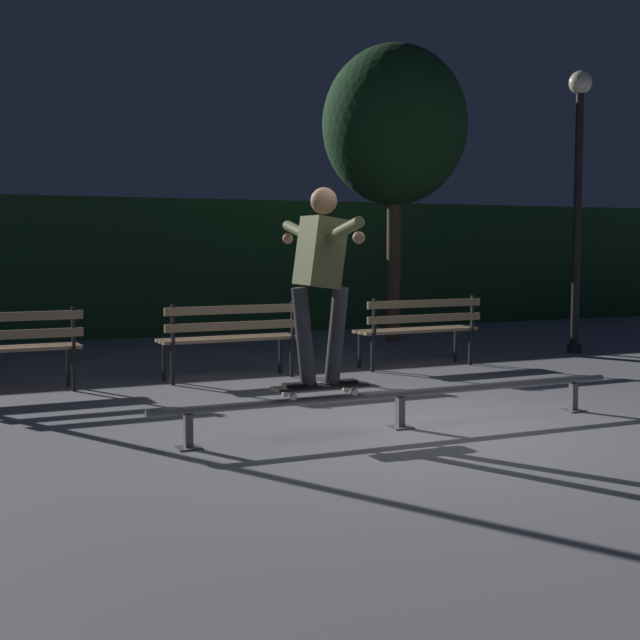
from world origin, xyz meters
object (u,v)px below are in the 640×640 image
Objects in this scene: skateboard at (320,387)px; lamp_post_right at (578,175)px; park_bench_right_center at (419,324)px; park_bench_leftmost at (0,342)px; grind_rail at (400,398)px; tree_far_right at (395,126)px; skateboarder at (321,269)px; park_bench_left_center at (231,332)px.

lamp_post_right reaches higher than skateboard.
park_bench_leftmost is at bearing 180.00° from park_bench_right_center.
tree_far_right reaches higher than grind_rail.
park_bench_right_center is at bearing 48.27° from skateboarder.
park_bench_left_center is at bearing -175.26° from lamp_post_right.
park_bench_left_center and park_bench_right_center have the same top height.
grind_rail is 5.46× the size of skateboard.
park_bench_leftmost is at bearing 124.34° from skateboard.
park_bench_left_center is 5.37m from tree_far_right.
skateboarder is at bearing -180.00° from grind_rail.
skateboarder is at bearing -147.55° from lamp_post_right.
grind_rail is 0.74m from skateboard.
skateboard is 0.50× the size of skateboarder.
tree_far_right reaches higher than park_bench_leftmost.
park_bench_leftmost is 4.89m from park_bench_right_center.
park_bench_right_center reaches higher than skateboard.
skateboarder is at bearing -95.93° from park_bench_left_center.
lamp_post_right is at bearing 4.74° from park_bench_left_center.
park_bench_left_center is 2.45m from park_bench_right_center.
lamp_post_right reaches higher than park_bench_right_center.
park_bench_leftmost is at bearing 180.00° from park_bench_left_center.
park_bench_left_center is at bearing 97.43° from grind_rail.
park_bench_leftmost is (-2.12, 3.10, -0.79)m from skateboarder.
lamp_post_right is (2.80, 0.44, 1.94)m from park_bench_right_center.
skateboarder is 7.38m from tree_far_right.
park_bench_right_center is 0.41× the size of lamp_post_right.
tree_far_right is 2.97m from lamp_post_right.
skateboarder reaches higher than park_bench_right_center.
park_bench_left_center is at bearing 84.02° from skateboard.
lamp_post_right is at bearing 32.45° from skateboarder.
park_bench_leftmost and park_bench_right_center have the same top height.
grind_rail is at bearing -123.33° from park_bench_right_center.
skateboarder reaches higher than skateboard.
skateboarder is 4.23m from park_bench_right_center.
park_bench_leftmost is 1.00× the size of park_bench_right_center.
park_bench_left_center is (0.33, 3.10, 0.15)m from skateboard.
grind_rail is at bearing 0.00° from skateboarder.
skateboarder is 6.69m from lamp_post_right.
skateboarder is at bearing -55.62° from park_bench_leftmost.
grind_rail is 3.72m from park_bench_right_center.
park_bench_right_center is (2.77, 3.10, -0.79)m from skateboarder.
skateboard is at bearing -123.97° from tree_far_right.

